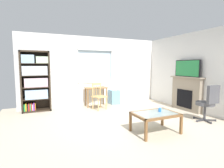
# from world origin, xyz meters

# --- Properties ---
(ground) EXTENTS (6.38, 6.08, 0.02)m
(ground) POSITION_xyz_m (0.00, 0.00, -0.01)
(ground) COLOR beige
(wall_back_with_window) EXTENTS (5.38, 0.15, 2.60)m
(wall_back_with_window) POSITION_xyz_m (-0.01, 2.54, 1.28)
(wall_back_with_window) COLOR silver
(wall_back_with_window) RESTS_ON ground
(wall_right) EXTENTS (0.12, 5.28, 2.60)m
(wall_right) POSITION_xyz_m (2.75, 0.00, 1.30)
(wall_right) COLOR silver
(wall_right) RESTS_ON ground
(bookshelf) EXTENTS (0.90, 0.38, 1.99)m
(bookshelf) POSITION_xyz_m (-2.08, 2.30, 1.05)
(bookshelf) COLOR #2D2319
(bookshelf) RESTS_ON ground
(desk_under_window) EXTENTS (0.82, 0.43, 0.70)m
(desk_under_window) POSITION_xyz_m (-0.02, 2.19, 0.57)
(desk_under_window) COLOR olive
(desk_under_window) RESTS_ON ground
(wooden_chair) EXTENTS (0.52, 0.51, 0.90)m
(wooden_chair) POSITION_xyz_m (-0.10, 1.67, 0.46)
(wooden_chair) COLOR tan
(wooden_chair) RESTS_ON ground
(plastic_drawer_unit) EXTENTS (0.35, 0.40, 0.56)m
(plastic_drawer_unit) POSITION_xyz_m (0.75, 2.24, 0.28)
(plastic_drawer_unit) COLOR #72ADDB
(plastic_drawer_unit) RESTS_ON ground
(fireplace) EXTENTS (0.26, 1.26, 1.14)m
(fireplace) POSITION_xyz_m (2.59, 0.37, 0.57)
(fireplace) COLOR gray
(fireplace) RESTS_ON ground
(tv) EXTENTS (0.06, 1.00, 0.56)m
(tv) POSITION_xyz_m (2.58, 0.37, 1.42)
(tv) COLOR black
(tv) RESTS_ON fireplace
(office_chair) EXTENTS (0.56, 0.58, 1.00)m
(office_chair) POSITION_xyz_m (2.14, -0.79, 0.55)
(office_chair) COLOR #4C4C51
(office_chair) RESTS_ON ground
(coffee_table) EXTENTS (0.98, 0.67, 0.45)m
(coffee_table) POSITION_xyz_m (0.36, -0.84, 0.39)
(coffee_table) COLOR #8C9E99
(coffee_table) RESTS_ON ground
(sippy_cup) EXTENTS (0.07, 0.07, 0.09)m
(sippy_cup) POSITION_xyz_m (0.53, -0.79, 0.50)
(sippy_cup) COLOR #337FD6
(sippy_cup) RESTS_ON coffee_table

